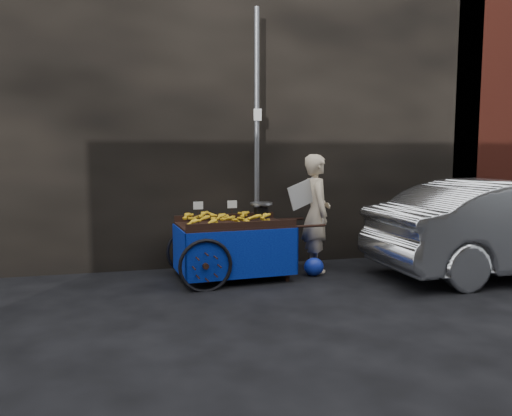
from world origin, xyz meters
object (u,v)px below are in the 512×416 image
object	(u,v)px
vendor	(316,213)
parked_car	(512,228)
plastic_bag	(314,267)
banana_cart	(230,229)

from	to	relation	value
vendor	parked_car	size ratio (longest dim) A/B	0.42
vendor	parked_car	distance (m)	2.92
parked_car	plastic_bag	bearing A→B (deg)	76.22
parked_car	vendor	bearing A→B (deg)	69.40
banana_cart	vendor	bearing A→B (deg)	3.60
banana_cart	plastic_bag	bearing A→B (deg)	-10.13
vendor	plastic_bag	size ratio (longest dim) A/B	5.96
vendor	banana_cart	bearing A→B (deg)	105.09
banana_cart	parked_car	distance (m)	4.21
plastic_bag	parked_car	bearing A→B (deg)	-12.02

